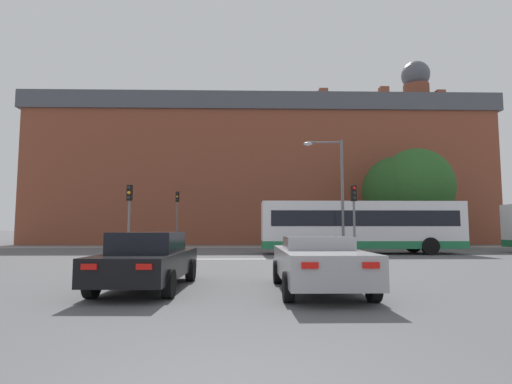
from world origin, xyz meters
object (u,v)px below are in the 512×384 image
(bus_crossing_lead, at_px, (360,226))
(traffic_light_far_left, at_px, (177,210))
(car_saloon_left, at_px, (148,260))
(car_roadster_right, at_px, (318,262))
(pedestrian_waiting, at_px, (355,235))
(pedestrian_walking_west, at_px, (270,235))
(street_lamp_junction, at_px, (335,183))
(traffic_light_near_right, at_px, (354,209))
(pedestrian_walking_east, at_px, (318,235))
(traffic_light_near_left, at_px, (129,208))

(bus_crossing_lead, bearing_deg, traffic_light_far_left, -122.60)
(car_saloon_left, height_order, traffic_light_far_left, traffic_light_far_left)
(car_roadster_right, relative_size, pedestrian_waiting, 2.77)
(car_roadster_right, bearing_deg, pedestrian_walking_west, 89.77)
(bus_crossing_lead, bearing_deg, street_lamp_junction, -55.14)
(traffic_light_near_right, bearing_deg, street_lamp_junction, 101.17)
(car_saloon_left, distance_m, pedestrian_walking_east, 23.16)
(traffic_light_near_left, bearing_deg, pedestrian_waiting, 37.31)
(bus_crossing_lead, xyz_separation_m, pedestrian_walking_east, (-1.09, 8.22, -0.70))
(traffic_light_near_left, height_order, pedestrian_walking_west, traffic_light_near_left)
(traffic_light_near_right, xyz_separation_m, pedestrian_waiting, (3.04, 11.13, -1.54))
(car_saloon_left, distance_m, street_lamp_junction, 14.77)
(car_roadster_right, height_order, pedestrian_waiting, pedestrian_waiting)
(traffic_light_near_left, xyz_separation_m, pedestrian_waiting, (14.53, 11.08, -1.55))
(bus_crossing_lead, xyz_separation_m, pedestrian_walking_west, (-5.01, 7.63, -0.69))
(bus_crossing_lead, bearing_deg, car_roadster_right, -19.85)
(pedestrian_waiting, relative_size, pedestrian_walking_east, 1.02)
(bus_crossing_lead, height_order, pedestrian_walking_east, bus_crossing_lead)
(pedestrian_waiting, height_order, pedestrian_walking_east, pedestrian_waiting)
(traffic_light_far_left, height_order, pedestrian_walking_west, traffic_light_far_left)
(traffic_light_far_left, xyz_separation_m, street_lamp_junction, (10.58, -9.10, 1.16))
(car_roadster_right, relative_size, pedestrian_walking_east, 2.83)
(car_roadster_right, bearing_deg, traffic_light_near_right, 70.10)
(car_roadster_right, height_order, bus_crossing_lead, bus_crossing_lead)
(pedestrian_walking_east, bearing_deg, traffic_light_near_right, -53.69)
(traffic_light_near_right, bearing_deg, traffic_light_near_left, 179.73)
(bus_crossing_lead, bearing_deg, car_saloon_left, -34.76)
(pedestrian_walking_west, bearing_deg, pedestrian_walking_east, -94.56)
(street_lamp_junction, xyz_separation_m, pedestrian_waiting, (3.49, 8.84, -3.13))
(traffic_light_near_right, xyz_separation_m, street_lamp_junction, (-0.45, 2.29, 1.59))
(bus_crossing_lead, relative_size, pedestrian_waiting, 7.04)
(pedestrian_waiting, bearing_deg, traffic_light_near_right, -91.38)
(street_lamp_junction, bearing_deg, traffic_light_near_left, -168.54)
(traffic_light_far_left, height_order, street_lamp_junction, street_lamp_junction)
(car_saloon_left, relative_size, pedestrian_walking_east, 2.85)
(pedestrian_waiting, bearing_deg, pedestrian_walking_east, -177.93)
(traffic_light_far_left, distance_m, pedestrian_walking_east, 11.42)
(car_roadster_right, bearing_deg, traffic_light_far_left, 108.31)
(pedestrian_walking_east, bearing_deg, pedestrian_walking_west, -134.24)
(car_saloon_left, bearing_deg, pedestrian_walking_west, 80.12)
(bus_crossing_lead, height_order, street_lamp_junction, street_lamp_junction)
(traffic_light_far_left, distance_m, pedestrian_waiting, 14.21)
(car_roadster_right, xyz_separation_m, bus_crossing_lead, (5.03, 13.94, 0.96))
(traffic_light_near_left, bearing_deg, pedestrian_walking_west, 54.96)
(traffic_light_near_left, relative_size, pedestrian_walking_east, 2.27)
(pedestrian_walking_west, bearing_deg, pedestrian_waiting, -103.11)
(street_lamp_junction, bearing_deg, pedestrian_walking_west, 110.25)
(bus_crossing_lead, bearing_deg, traffic_light_near_left, -74.88)
(traffic_light_far_left, relative_size, pedestrian_walking_west, 2.67)
(car_saloon_left, distance_m, pedestrian_waiting, 23.79)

